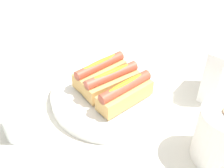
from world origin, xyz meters
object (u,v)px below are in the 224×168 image
at_px(hotdog_back, 112,82).
at_px(napkin_box, 218,72).
at_px(hotdog_front, 100,71).
at_px(paper_towel_roll, 222,136).
at_px(serving_bowl, 112,94).
at_px(hotdog_side, 125,93).
at_px(water_glass, 18,123).

bearing_deg(hotdog_back, napkin_box, 145.43).
xyz_separation_m(hotdog_front, paper_towel_roll, (-0.05, 0.34, 0.01)).
relative_size(serving_bowl, hotdog_back, 2.10).
relative_size(hotdog_side, paper_towel_roll, 1.13).
distance_m(hotdog_front, hotdog_back, 0.06).
distance_m(hotdog_front, hotdog_side, 0.11).
xyz_separation_m(hotdog_front, hotdog_back, (0.00, 0.05, 0.00)).
bearing_deg(hotdog_side, hotdog_front, -93.03).
relative_size(serving_bowl, hotdog_side, 2.14).
bearing_deg(hotdog_back, paper_towel_roll, 101.31).
distance_m(paper_towel_roll, napkin_box, 0.21).
bearing_deg(paper_towel_roll, napkin_box, -143.03).
distance_m(hotdog_side, water_glass, 0.26).
xyz_separation_m(hotdog_front, napkin_box, (-0.23, 0.21, 0.02)).
bearing_deg(water_glass, serving_bowl, 171.09).
bearing_deg(hotdog_side, water_glass, -21.12).
bearing_deg(paper_towel_roll, water_glass, -47.15).
xyz_separation_m(hotdog_front, water_glass, (0.25, 0.02, -0.02)).
bearing_deg(serving_bowl, hotdog_front, -93.03).
bearing_deg(water_glass, hotdog_back, 171.09).
distance_m(water_glass, paper_towel_roll, 0.44).
xyz_separation_m(water_glass, paper_towel_roll, (-0.30, 0.33, 0.03)).
distance_m(hotdog_front, water_glass, 0.25).
height_order(serving_bowl, hotdog_back, hotdog_back).
distance_m(hotdog_back, paper_towel_roll, 0.29).
bearing_deg(napkin_box, hotdog_back, -47.29).
distance_m(serving_bowl, hotdog_back, 0.04).
relative_size(serving_bowl, water_glass, 3.58).
bearing_deg(water_glass, hotdog_front, -176.15).
bearing_deg(hotdog_side, paper_towel_roll, 104.57).
bearing_deg(serving_bowl, hotdog_side, 86.97).
height_order(water_glass, napkin_box, napkin_box).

